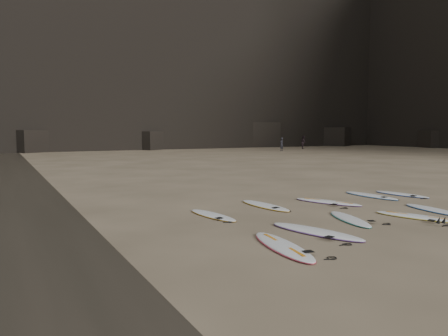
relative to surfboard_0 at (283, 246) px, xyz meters
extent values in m
plane|color=#897559|center=(3.74, 1.22, -0.05)|extent=(240.00, 240.00, 0.00)
cube|color=black|center=(13.74, 61.22, 19.95)|extent=(170.00, 32.00, 40.00)
cube|color=black|center=(11.74, 46.22, 1.12)|extent=(4.23, 4.46, 2.33)
cube|color=black|center=(28.74, 47.22, 1.75)|extent=(5.95, 5.19, 3.59)
cube|color=black|center=(41.74, 45.22, 1.39)|extent=(5.31, 5.56, 2.88)
cube|color=black|center=(49.74, 33.22, 1.16)|extent=(4.39, 4.01, 2.41)
cube|color=black|center=(-2.26, 46.22, 1.20)|extent=(4.49, 4.76, 2.49)
ellipsoid|color=white|center=(0.00, 0.00, 0.00)|extent=(1.05, 2.69, 0.09)
ellipsoid|color=white|center=(1.52, 0.74, 0.00)|extent=(1.35, 2.76, 0.10)
ellipsoid|color=white|center=(3.38, 1.51, -0.01)|extent=(1.24, 2.36, 0.08)
ellipsoid|color=white|center=(5.35, 0.82, 0.00)|extent=(1.43, 2.51, 0.09)
ellipsoid|color=white|center=(6.76, 1.37, -0.01)|extent=(0.88, 2.35, 0.08)
ellipsoid|color=white|center=(0.17, 3.82, -0.01)|extent=(0.84, 2.26, 0.08)
ellipsoid|color=white|center=(2.44, 4.48, 0.00)|extent=(0.75, 2.53, 0.09)
ellipsoid|color=white|center=(4.79, 4.06, 0.00)|extent=(1.51, 2.53, 0.09)
ellipsoid|color=white|center=(7.25, 4.45, 0.00)|extent=(0.73, 2.50, 0.09)
ellipsoid|color=white|center=(8.58, 4.14, -0.01)|extent=(0.88, 2.33, 0.08)
imported|color=#232328|center=(24.81, 35.40, 0.75)|extent=(0.68, 0.57, 1.59)
imported|color=black|center=(30.37, 38.29, 0.83)|extent=(1.04, 1.08, 1.75)
camera|label=1|loc=(-5.45, -7.67, 2.53)|focal=35.00mm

